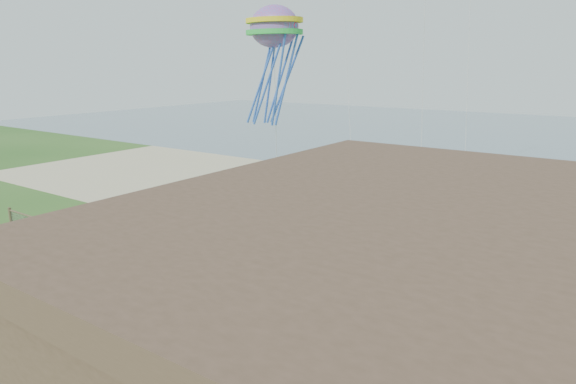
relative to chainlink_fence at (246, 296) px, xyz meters
name	(u,v)px	position (x,y,z in m)	size (l,w,h in m)	color
ground	(120,383)	(0.00, -6.00, -0.55)	(160.00, 160.00, 0.00)	#2A571D
sand_beach	(405,215)	(0.00, 16.00, -0.55)	(72.00, 20.00, 0.02)	#C4B88E
ocean	(535,138)	(0.00, 60.00, -0.55)	(160.00, 68.00, 0.02)	slate
chainlink_fence	(246,296)	(0.00, 0.00, 0.00)	(36.20, 0.20, 1.25)	#4E412C
picnic_table	(166,379)	(1.43, -5.42, -0.17)	(1.79, 1.35, 0.75)	brown
octopus_kite	(274,61)	(-3.01, 6.03, 9.01)	(3.01, 2.13, 6.20)	#EC2568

